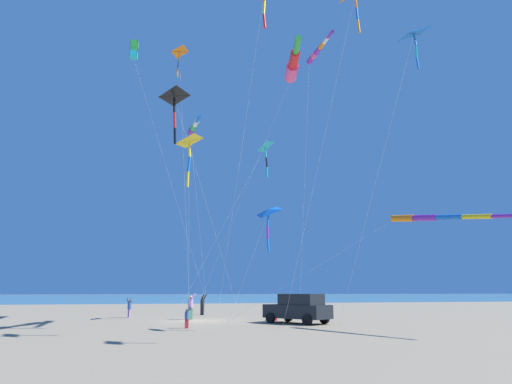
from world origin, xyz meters
The scene contains 19 objects.
ground_plane centered at (0.00, 0.00, 0.00)m, with size 600.00×600.00×0.00m, color gray.
ocean_water_strip centered at (165.00, 0.00, 0.00)m, with size 240.00×600.00×0.01m, color teal.
parked_car centered at (-4.12, -5.90, 0.95)m, with size 4.60×3.94×1.85m.
cooler_box centered at (-0.85, -5.16, 0.21)m, with size 0.62×0.42×0.42m.
person_adult_flyer centered at (7.68, -1.15, 0.98)m, with size 0.64×0.63×1.79m.
person_child_green_jacket centered at (5.39, 4.91, 0.83)m, with size 0.52×0.45×1.53m.
person_child_grey_jacket centered at (1.64, 0.44, 1.02)m, with size 0.47×0.59×1.88m.
person_bystander_far centered at (-6.19, 1.36, 0.65)m, with size 0.27×0.35×1.19m.
kite_delta_long_streamer_left centered at (-8.80, -2.65, 6.24)m, with size 2.68×2.75×6.70m.
kite_windsock_orange_high_right centered at (-5.25, -7.31, 18.72)m, with size 8.51×0.98×19.40m.
kite_windsock_black_fish_shape centered at (-5.56, -5.38, 17.28)m, with size 11.41×6.25×17.71m.
kite_delta_purple_drifting centered at (-16.50, -7.30, 13.13)m, with size 11.57×1.34×13.45m.
kite_windsock_checkered_midright centered at (-11.48, -11.02, 5.86)m, with size 12.34×11.43×6.39m.
kite_delta_yellow_midlevel centered at (0.19, -4.85, 13.19)m, with size 1.98×7.31×13.68m.
kite_windsock_small_distant centered at (2.82, 0.57, 15.30)m, with size 10.79×2.81×15.90m.
kite_box_striped_overhead centered at (2.27, 5.68, 21.42)m, with size 5.63×7.89×22.22m.
kite_delta_magenta_far_left centered at (-8.64, 2.70, 12.66)m, with size 9.84×6.64×13.01m.
kite_delta_long_streamer_right centered at (-6.82, 1.68, 10.72)m, with size 9.11×1.93×11.16m.
kite_delta_white_trailing centered at (-8.36, 2.51, 15.56)m, with size 4.57×2.01×15.83m.
Camera 1 is at (-31.76, 3.59, 2.00)m, focal length 30.72 mm.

